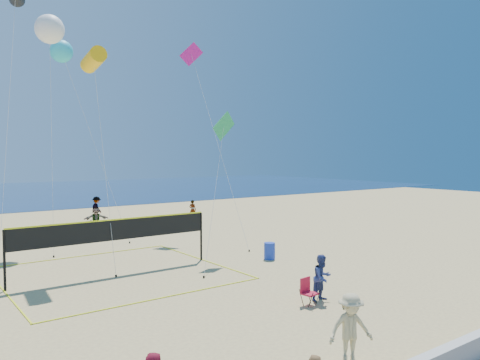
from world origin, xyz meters
TOP-DOWN VIEW (x-y plane):
  - bystander_a at (5.22, 2.65)m, footprint 0.83×0.66m
  - bystander_b at (2.06, -1.36)m, footprint 1.32×1.06m
  - far_person_1 at (3.77, 22.33)m, footprint 1.69×0.86m
  - far_person_2 at (12.13, 23.70)m, footprint 0.64×0.70m
  - far_person_4 at (5.79, 28.09)m, footprint 0.88×1.32m
  - camp_chair at (4.45, 2.60)m, footprint 0.56×0.68m
  - trash_barrel at (7.97, 8.93)m, footprint 0.69×0.69m
  - volleyball_net at (0.66, 10.71)m, footprint 9.19×9.05m
  - kite_2 at (0.49, 12.66)m, footprint 0.86×3.53m
  - kite_4 at (6.56, 11.00)m, footprint 4.17×3.62m
  - kite_5 at (9.18, 18.26)m, footprint 1.78×8.20m
  - kite_6 at (-0.11, 17.90)m, footprint 1.82×3.15m
  - kite_7 at (0.94, 19.54)m, footprint 3.82×3.24m

SIDE VIEW (x-z plane):
  - trash_barrel at x=7.97m, z-range 0.00..0.83m
  - camp_chair at x=4.45m, z-range 0.01..1.05m
  - far_person_2 at x=12.13m, z-range 0.00..1.61m
  - bystander_a at x=5.22m, z-range 0.00..1.66m
  - far_person_1 at x=3.77m, z-range 0.00..1.74m
  - bystander_b at x=2.06m, z-range 0.00..1.78m
  - far_person_4 at x=5.79m, z-range 0.00..1.90m
  - volleyball_net at x=0.66m, z-range 0.45..2.87m
  - kite_4 at x=6.56m, z-range 2.61..10.12m
  - kite_2 at x=0.49m, z-range 4.54..14.66m
  - kite_5 at x=9.18m, z-range 4.77..17.60m
  - kite_7 at x=0.94m, z-range 5.30..17.24m
  - kite_6 at x=-0.11m, z-range 5.62..18.44m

